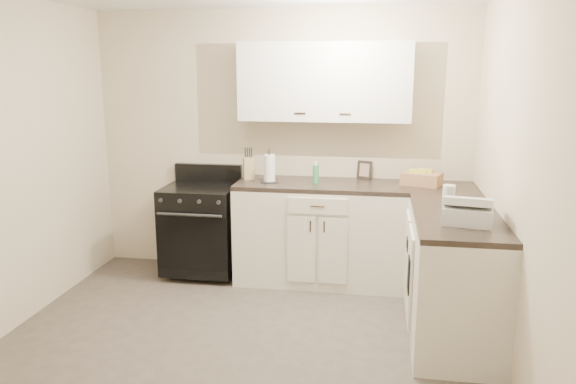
% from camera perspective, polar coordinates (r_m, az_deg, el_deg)
% --- Properties ---
extents(floor, '(3.60, 3.60, 0.00)m').
position_cam_1_polar(floor, '(4.11, -5.17, -16.18)').
color(floor, '#473F38').
rests_on(floor, ground).
extents(wall_back, '(3.60, 0.00, 3.60)m').
position_cam_1_polar(wall_back, '(5.41, -0.70, 4.93)').
color(wall_back, beige).
rests_on(wall_back, ground).
extents(wall_right, '(0.00, 3.60, 3.60)m').
position_cam_1_polar(wall_right, '(3.66, 22.85, 0.18)').
color(wall_right, beige).
rests_on(wall_right, ground).
extents(wall_front, '(3.60, 0.00, 3.60)m').
position_cam_1_polar(wall_front, '(2.05, -18.57, -8.84)').
color(wall_front, beige).
rests_on(wall_front, ground).
extents(base_cabinets_back, '(1.55, 0.60, 0.90)m').
position_cam_1_polar(base_cabinets_back, '(5.23, 3.36, -4.33)').
color(base_cabinets_back, silver).
rests_on(base_cabinets_back, floor).
extents(base_cabinets_right, '(0.60, 1.90, 0.90)m').
position_cam_1_polar(base_cabinets_right, '(4.63, 15.96, -7.13)').
color(base_cabinets_right, silver).
rests_on(base_cabinets_right, floor).
extents(countertop_back, '(1.55, 0.60, 0.04)m').
position_cam_1_polar(countertop_back, '(5.11, 3.43, 0.71)').
color(countertop_back, black).
rests_on(countertop_back, base_cabinets_back).
extents(countertop_right, '(0.60, 1.90, 0.04)m').
position_cam_1_polar(countertop_right, '(4.49, 16.32, -1.48)').
color(countertop_right, black).
rests_on(countertop_right, base_cabinets_right).
extents(upper_cabinets, '(1.55, 0.30, 0.70)m').
position_cam_1_polar(upper_cabinets, '(5.15, 3.74, 11.11)').
color(upper_cabinets, white).
rests_on(upper_cabinets, wall_back).
extents(stove, '(0.67, 0.58, 0.82)m').
position_cam_1_polar(stove, '(5.44, -8.84, -3.69)').
color(stove, black).
rests_on(stove, floor).
extents(knife_block, '(0.12, 0.12, 0.21)m').
position_cam_1_polar(knife_block, '(5.27, -4.02, 2.43)').
color(knife_block, tan).
rests_on(knife_block, countertop_back).
extents(paper_towel, '(0.12, 0.12, 0.25)m').
position_cam_1_polar(paper_towel, '(5.12, -1.90, 2.41)').
color(paper_towel, white).
rests_on(paper_towel, countertop_back).
extents(soap_bottle, '(0.06, 0.06, 0.17)m').
position_cam_1_polar(soap_bottle, '(5.09, 2.84, 1.85)').
color(soap_bottle, '#399657').
rests_on(soap_bottle, countertop_back).
extents(picture_frame, '(0.14, 0.08, 0.17)m').
position_cam_1_polar(picture_frame, '(5.33, 7.77, 2.25)').
color(picture_frame, black).
rests_on(picture_frame, countertop_back).
extents(wicker_basket, '(0.39, 0.32, 0.11)m').
position_cam_1_polar(wicker_basket, '(5.15, 13.42, 1.31)').
color(wicker_basket, '#A97A50').
rests_on(wicker_basket, countertop_right).
extents(countertop_grill, '(0.37, 0.35, 0.12)m').
position_cam_1_polar(countertop_grill, '(3.99, 17.78, -2.16)').
color(countertop_grill, silver).
rests_on(countertop_grill, countertop_right).
extents(glass_jar, '(0.12, 0.12, 0.16)m').
position_cam_1_polar(glass_jar, '(4.43, 16.02, -0.32)').
color(glass_jar, silver).
rests_on(glass_jar, countertop_right).
extents(oven_mitt_near, '(0.02, 0.15, 0.25)m').
position_cam_1_polar(oven_mitt_near, '(4.18, 12.23, -8.18)').
color(oven_mitt_near, black).
rests_on(oven_mitt_near, base_cabinets_right).
extents(oven_mitt_far, '(0.02, 0.13, 0.23)m').
position_cam_1_polar(oven_mitt_far, '(4.18, 12.22, -8.52)').
color(oven_mitt_far, black).
rests_on(oven_mitt_far, base_cabinets_right).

